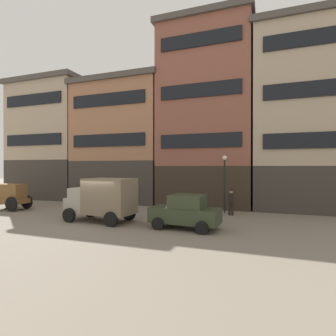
% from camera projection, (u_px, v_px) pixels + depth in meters
% --- Properties ---
extents(ground_plane, '(120.00, 120.00, 0.00)m').
position_uv_depth(ground_plane, '(105.00, 222.00, 16.27)').
color(ground_plane, slate).
extents(building_far_left, '(8.69, 6.60, 12.44)m').
position_uv_depth(building_far_left, '(56.00, 140.00, 29.70)').
color(building_far_left, '#38332D').
rests_on(building_far_left, ground_plane).
extents(building_center_left, '(9.13, 6.60, 11.56)m').
position_uv_depth(building_center_left, '(125.00, 141.00, 26.78)').
color(building_center_left, '#38332D').
rests_on(building_center_left, ground_plane).
extents(building_center_right, '(8.14, 6.60, 15.68)m').
position_uv_depth(building_center_right, '(208.00, 115.00, 23.93)').
color(building_center_right, '#33281E').
rests_on(building_center_right, ground_plane).
extents(building_far_right, '(8.99, 6.60, 14.33)m').
position_uv_depth(building_far_right, '(312.00, 117.00, 21.12)').
color(building_far_right, '#38332D').
rests_on(building_far_right, ground_plane).
extents(cargo_wagon, '(2.94, 1.58, 1.98)m').
position_uv_depth(cargo_wagon, '(10.00, 195.00, 20.85)').
color(cargo_wagon, brown).
rests_on(cargo_wagon, ground_plane).
extents(delivery_truck_near, '(4.44, 2.34, 2.62)m').
position_uv_depth(delivery_truck_near, '(102.00, 198.00, 16.34)').
color(delivery_truck_near, gray).
rests_on(delivery_truck_near, ground_plane).
extents(sedan_light, '(3.80, 2.07, 1.83)m').
position_uv_depth(sedan_light, '(185.00, 212.00, 14.46)').
color(sedan_light, '#2D3823').
rests_on(sedan_light, ground_plane).
extents(pedestrian_officer, '(0.43, 0.43, 1.79)m').
position_uv_depth(pedestrian_officer, '(231.00, 201.00, 18.44)').
color(pedestrian_officer, black).
rests_on(pedestrian_officer, ground_plane).
extents(streetlamp_curbside, '(0.32, 0.32, 4.12)m').
position_uv_depth(streetlamp_curbside, '(225.00, 176.00, 19.37)').
color(streetlamp_curbside, black).
rests_on(streetlamp_curbside, ground_plane).
extents(fire_hydrant_curbside, '(0.24, 0.24, 0.83)m').
position_uv_depth(fire_hydrant_curbside, '(186.00, 206.00, 19.76)').
color(fire_hydrant_curbside, maroon).
rests_on(fire_hydrant_curbside, ground_plane).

